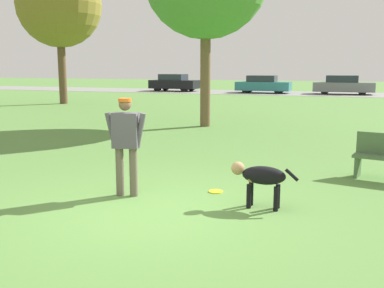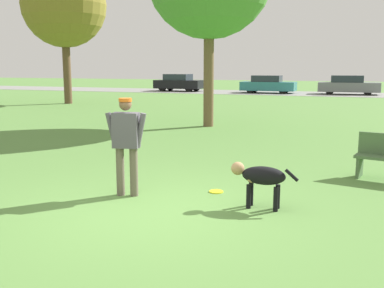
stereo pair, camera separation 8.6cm
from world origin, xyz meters
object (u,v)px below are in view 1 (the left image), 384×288
Objects in this scene: person at (126,139)px; parked_car_teal at (263,84)px; tree_far_left at (59,5)px; dog at (260,177)px; parked_car_grey at (343,85)px; parked_car_black at (174,83)px; frisbee at (216,191)px.

parked_car_teal is (-3.13, 28.61, -0.26)m from person.
dog is at bearing -47.00° from tree_far_left.
dog is at bearing -78.47° from parked_car_teal.
parked_car_teal is at bearing -178.23° from parked_car_grey.
person is at bearing -51.88° from tree_far_left.
dog is at bearing -64.32° from parked_car_black.
tree_far_left is 1.82× the size of parked_car_teal.
dog is 0.25× the size of parked_car_black.
person is at bearing -68.03° from parked_car_black.
frisbee is at bearing -33.76° from dog.
person is 30.62m from parked_car_black.
parked_car_teal is (8.61, 13.64, -4.63)m from tree_far_left.
parked_car_black is (-12.71, 28.65, 0.23)m from dog.
parked_car_teal reaches higher than dog.
dog is 31.34m from parked_car_black.
parked_car_black is at bearing 179.64° from parked_car_grey.
tree_far_left reaches higher than parked_car_teal.
person reaches higher than parked_car_grey.
dog is 4.19× the size of frisbee.
frisbee is at bearing -94.01° from parked_car_grey.
person reaches higher than parked_car_teal.
person is 19.52m from tree_far_left.
tree_far_left is 16.78m from parked_car_teal.
person is 2.18m from dog.
frisbee is 0.06× the size of parked_car_black.
parked_car_black reaches higher than parked_car_grey.
parked_car_black reaches higher than parked_car_teal.
parked_car_black is at bearing 99.10° from person.
person is 6.62× the size of frisbee.
parked_car_black is (-10.58, 28.73, -0.22)m from person.
frisbee is at bearing 16.46° from person.
parked_car_black is (-11.87, 28.06, 0.69)m from frisbee.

